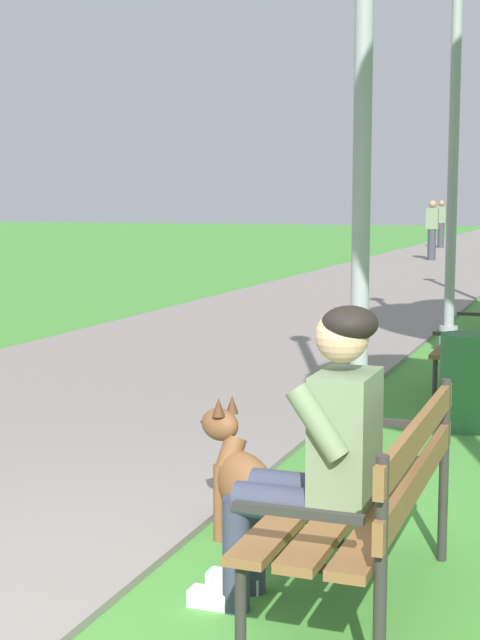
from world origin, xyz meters
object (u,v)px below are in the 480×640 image
object	(u,v)px
park_bench_near	(372,491)
lamp_post_near	(363,123)
person_seated_on_near_bench	(319,448)
lamp_post_mid	(453,158)
pedestrian_further_distant	(441,224)
dog_brown	(254,494)
litter_bin	(465,382)
pedestrian_distant	(432,230)

from	to	relation	value
park_bench_near	lamp_post_near	distance (m)	2.64
person_seated_on_near_bench	lamp_post_near	world-z (taller)	lamp_post_near
person_seated_on_near_bench	lamp_post_mid	size ratio (longest dim) A/B	0.31
park_bench_near	pedestrian_further_distant	size ratio (longest dim) A/B	0.91
pedestrian_further_distant	dog_brown	bearing A→B (deg)	-83.18
lamp_post_near	litter_bin	size ratio (longest dim) A/B	5.81
pedestrian_further_distant	person_seated_on_near_bench	bearing A→B (deg)	-82.40
lamp_post_near	pedestrian_further_distant	size ratio (longest dim) A/B	2.46
dog_brown	litter_bin	bearing A→B (deg)	76.93
person_seated_on_near_bench	lamp_post_mid	bearing A→B (deg)	93.78
park_bench_near	lamp_post_near	bearing A→B (deg)	104.76
lamp_post_mid	person_seated_on_near_bench	bearing A→B (deg)	-86.22
litter_bin	pedestrian_further_distant	distance (m)	26.41
pedestrian_further_distant	lamp_post_near	bearing A→B (deg)	-82.50
dog_brown	pedestrian_further_distant	world-z (taller)	pedestrian_further_distant
dog_brown	pedestrian_distant	world-z (taller)	pedestrian_distant
lamp_post_near	pedestrian_further_distant	world-z (taller)	lamp_post_near
dog_brown	lamp_post_near	bearing A→B (deg)	84.04
person_seated_on_near_bench	pedestrian_distant	xyz separation A→B (m)	(-3.12, 22.44, 0.16)
park_bench_near	pedestrian_further_distant	xyz separation A→B (m)	(-4.14, 29.39, 0.33)
person_seated_on_near_bench	dog_brown	xyz separation A→B (m)	(-0.48, 0.60, -0.42)
park_bench_near	pedestrian_further_distant	distance (m)	29.69
park_bench_near	litter_bin	xyz separation A→B (m)	(-0.05, 3.30, -0.16)
dog_brown	litter_bin	xyz separation A→B (m)	(0.64, 2.75, 0.09)
lamp_post_near	lamp_post_mid	bearing A→B (deg)	91.47
lamp_post_near	person_seated_on_near_bench	bearing A→B (deg)	-81.03
lamp_post_mid	pedestrian_further_distant	xyz separation A→B (m)	(-3.48, 22.62, -1.26)
lamp_post_near	pedestrian_further_distant	distance (m)	27.63
person_seated_on_near_bench	pedestrian_distant	world-z (taller)	pedestrian_distant
litter_bin	dog_brown	bearing A→B (deg)	-103.07
lamp_post_mid	litter_bin	distance (m)	3.93
dog_brown	pedestrian_further_distant	size ratio (longest dim) A/B	0.47
litter_bin	lamp_post_near	bearing A→B (deg)	-110.88
pedestrian_further_distant	lamp_post_mid	bearing A→B (deg)	-81.25
park_bench_near	lamp_post_near	size ratio (longest dim) A/B	0.37
person_seated_on_near_bench	litter_bin	distance (m)	3.37
person_seated_on_near_bench	litter_bin	xyz separation A→B (m)	(0.16, 3.35, -0.33)
pedestrian_distant	pedestrian_further_distant	xyz separation A→B (m)	(-0.81, 7.00, 0.00)
person_seated_on_near_bench	pedestrian_further_distant	distance (m)	29.70
person_seated_on_near_bench	dog_brown	world-z (taller)	person_seated_on_near_bench
dog_brown	lamp_post_mid	size ratio (longest dim) A/B	0.19
park_bench_near	dog_brown	xyz separation A→B (m)	(-0.69, 0.55, -0.25)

